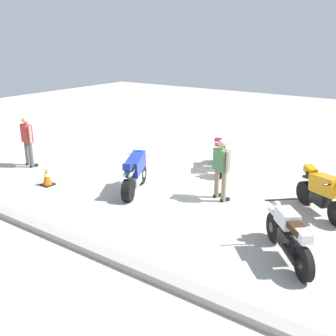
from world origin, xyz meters
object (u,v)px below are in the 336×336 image
at_px(motorcycle_orange_sportbike, 323,191).
at_px(person_in_green_shirt, 221,166).
at_px(motorcycle_maroon_cruiser, 219,155).
at_px(motorcycle_silver_cruiser, 289,235).
at_px(motorcycle_blue_sportbike, 135,172).
at_px(person_in_red_shirt, 27,138).
at_px(traffic_cone, 47,177).

distance_m(motorcycle_orange_sportbike, person_in_green_shirt, 2.59).
xyz_separation_m(motorcycle_maroon_cruiser, person_in_green_shirt, (-1.20, 2.20, 0.44)).
bearing_deg(motorcycle_maroon_cruiser, motorcycle_silver_cruiser, 10.58).
xyz_separation_m(motorcycle_orange_sportbike, motorcycle_blue_sportbike, (4.74, 1.50, 0.00)).
height_order(motorcycle_orange_sportbike, motorcycle_blue_sportbike, same).
distance_m(motorcycle_maroon_cruiser, person_in_red_shirt, 6.44).
bearing_deg(traffic_cone, motorcycle_maroon_cruiser, -130.20).
relative_size(motorcycle_maroon_cruiser, person_in_green_shirt, 1.10).
bearing_deg(traffic_cone, motorcycle_silver_cruiser, -179.39).
height_order(motorcycle_orange_sportbike, person_in_green_shirt, person_in_green_shirt).
relative_size(motorcycle_maroon_cruiser, traffic_cone, 3.48).
xyz_separation_m(person_in_red_shirt, person_in_green_shirt, (-6.68, -1.14, -0.02)).
xyz_separation_m(motorcycle_maroon_cruiser, motorcycle_orange_sportbike, (-3.68, 1.56, 0.07)).
bearing_deg(motorcycle_orange_sportbike, traffic_cone, -117.86).
height_order(motorcycle_maroon_cruiser, person_in_green_shirt, person_in_green_shirt).
height_order(person_in_red_shirt, traffic_cone, person_in_red_shirt).
xyz_separation_m(motorcycle_maroon_cruiser, person_in_red_shirt, (5.48, 3.35, 0.45)).
relative_size(motorcycle_maroon_cruiser, motorcycle_blue_sportbike, 0.99).
distance_m(motorcycle_blue_sportbike, person_in_red_shirt, 4.45).
distance_m(person_in_green_shirt, traffic_cone, 5.18).
bearing_deg(motorcycle_blue_sportbike, traffic_cone, 91.02).
height_order(person_in_green_shirt, traffic_cone, person_in_green_shirt).
bearing_deg(person_in_red_shirt, traffic_cone, -100.36).
relative_size(person_in_red_shirt, person_in_green_shirt, 1.01).
distance_m(motorcycle_orange_sportbike, person_in_red_shirt, 9.35).
bearing_deg(motorcycle_silver_cruiser, person_in_red_shirt, 43.92).
xyz_separation_m(motorcycle_orange_sportbike, motorcycle_silver_cruiser, (-0.01, 2.55, -0.07)).
distance_m(motorcycle_orange_sportbike, traffic_cone, 7.69).
height_order(motorcycle_maroon_cruiser, traffic_cone, motorcycle_maroon_cruiser).
xyz_separation_m(motorcycle_blue_sportbike, person_in_red_shirt, (4.43, 0.28, 0.38)).
height_order(motorcycle_maroon_cruiser, motorcycle_orange_sportbike, motorcycle_orange_sportbike).
height_order(motorcycle_orange_sportbike, motorcycle_silver_cruiser, motorcycle_orange_sportbike).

